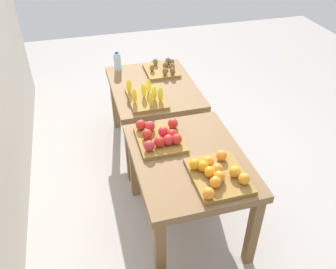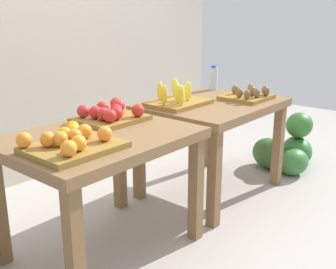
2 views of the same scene
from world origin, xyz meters
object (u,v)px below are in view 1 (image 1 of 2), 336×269
kiwi_bin (163,69)px  watermelon_pile (157,89)px  apple_bin (160,137)px  display_table_left (189,167)px  orange_bin (217,174)px  banana_crate (146,96)px  water_bottle (117,62)px  display_table_right (153,95)px

kiwi_bin → watermelon_pile: (0.63, -0.08, -0.58)m
apple_bin → kiwi_bin: 1.18m
display_table_left → orange_bin: orange_bin is taller
display_table_left → banana_crate: (0.85, 0.13, 0.15)m
kiwi_bin → water_bottle: (0.16, 0.44, 0.07)m
banana_crate → kiwi_bin: (0.52, -0.29, -0.01)m
display_table_right → banana_crate: size_ratio=2.36×
watermelon_pile → water_bottle: bearing=132.1°
display_table_left → display_table_right: 1.12m
display_table_right → apple_bin: 0.92m
watermelon_pile → apple_bin: bearing=167.3°
kiwi_bin → water_bottle: water_bottle is taller
display_table_left → apple_bin: size_ratio=2.52×
display_table_right → watermelon_pile: 1.02m
display_table_left → display_table_right: size_ratio=1.00×
display_table_right → water_bottle: bearing=33.9°
apple_bin → water_bottle: 1.31m
banana_crate → orange_bin: bearing=-168.1°
orange_bin → water_bottle: size_ratio=2.14×
display_table_right → orange_bin: orange_bin is taller
display_table_right → kiwi_bin: bearing=-32.5°
orange_bin → kiwi_bin: (1.64, -0.05, -0.01)m
display_table_left → display_table_right: same height
apple_bin → kiwi_bin: apple_bin is taller
display_table_right → kiwi_bin: size_ratio=2.89×
orange_bin → banana_crate: size_ratio=1.02×
apple_bin → orange_bin: bearing=-151.8°
banana_crate → watermelon_pile: bearing=-17.8°
display_table_right → display_table_left: bearing=180.0°
display_table_left → orange_bin: (-0.27, -0.11, 0.15)m
display_table_left → orange_bin: bearing=-157.9°
orange_bin → watermelon_pile: bearing=-3.4°
apple_bin → banana_crate: (0.62, -0.03, -0.00)m
watermelon_pile → orange_bin: bearing=176.6°
banana_crate → display_table_left: bearing=-171.5°
display_table_right → kiwi_bin: 0.33m
apple_bin → banana_crate: 0.62m
display_table_left → watermelon_pile: size_ratio=1.54×
watermelon_pile → display_table_left: bearing=173.1°
apple_bin → watermelon_pile: bearing=-12.7°
apple_bin → water_bottle: (1.30, 0.12, 0.05)m
display_table_right → orange_bin: size_ratio=2.31×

